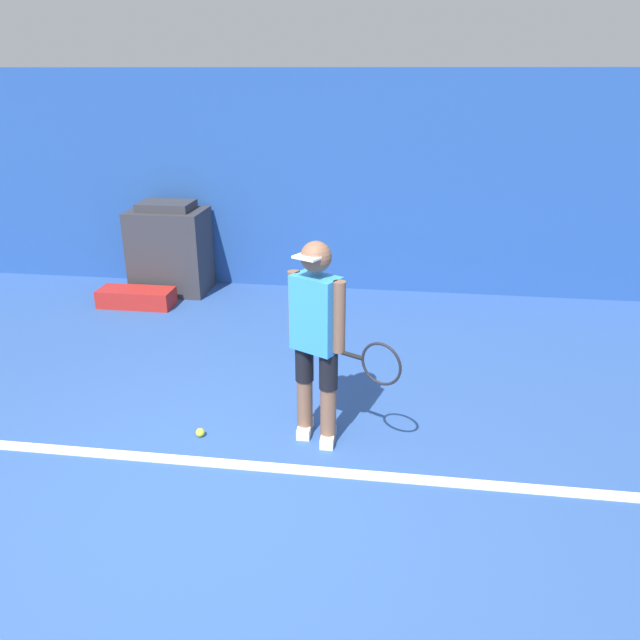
% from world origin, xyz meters
% --- Properties ---
extents(ground_plane, '(24.00, 24.00, 0.00)m').
position_xyz_m(ground_plane, '(0.00, 0.00, 0.00)').
color(ground_plane, '#2D5193').
extents(back_wall, '(24.00, 0.10, 2.67)m').
position_xyz_m(back_wall, '(0.00, 4.44, 1.33)').
color(back_wall, '#234C99').
rests_on(back_wall, ground_plane).
extents(court_baseline, '(21.60, 0.10, 0.01)m').
position_xyz_m(court_baseline, '(0.00, 0.39, 0.01)').
color(court_baseline, white).
rests_on(court_baseline, ground_plane).
extents(tennis_player, '(0.85, 0.51, 1.56)m').
position_xyz_m(tennis_player, '(0.61, 0.83, 0.86)').
color(tennis_player, brown).
rests_on(tennis_player, ground_plane).
extents(tennis_ball, '(0.07, 0.07, 0.07)m').
position_xyz_m(tennis_ball, '(-0.30, 0.73, 0.03)').
color(tennis_ball, '#D1E533').
rests_on(tennis_ball, ground_plane).
extents(covered_chair, '(0.92, 0.66, 1.14)m').
position_xyz_m(covered_chair, '(-1.72, 4.01, 0.55)').
color(covered_chair, '#333338').
rests_on(covered_chair, ground_plane).
extents(equipment_bag, '(0.89, 0.36, 0.21)m').
position_xyz_m(equipment_bag, '(-1.95, 3.40, 0.11)').
color(equipment_bag, '#B2231E').
rests_on(equipment_bag, ground_plane).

